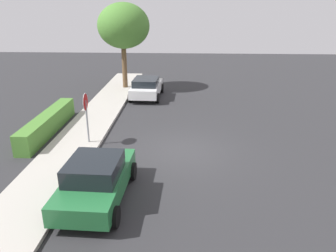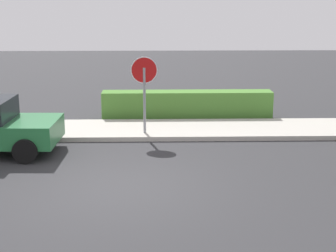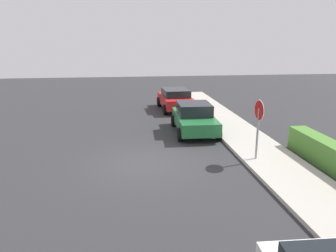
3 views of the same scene
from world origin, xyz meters
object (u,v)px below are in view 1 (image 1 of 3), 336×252
(stop_sign, at_px, (86,110))
(parked_car_white, at_px, (147,87))
(street_tree_near_corner, at_px, (124,26))
(parked_car_green, at_px, (96,179))

(stop_sign, distance_m, parked_car_white, 8.40)
(parked_car_white, bearing_deg, street_tree_near_corner, 39.48)
(parked_car_white, xyz_separation_m, street_tree_near_corner, (2.15, 1.77, 3.84))
(parked_car_white, relative_size, street_tree_near_corner, 0.65)
(stop_sign, relative_size, street_tree_near_corner, 0.39)
(stop_sign, relative_size, parked_car_white, 0.60)
(parked_car_green, relative_size, street_tree_near_corner, 0.66)
(stop_sign, height_order, parked_car_green, stop_sign)
(street_tree_near_corner, bearing_deg, parked_car_white, -140.52)
(stop_sign, xyz_separation_m, street_tree_near_corner, (10.32, 0.04, 2.89))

